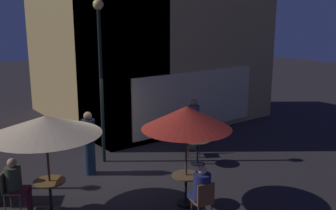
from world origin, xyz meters
The scene contains 15 objects.
ground_plane centered at (0.00, 0.00, 0.00)m, with size 60.00×60.00×0.00m, color #282326.
cafe_building centered at (3.56, 3.91, 4.80)m, with size 7.89×7.61×9.62m.
street_lamp_near_corner centered at (0.43, 0.94, 3.06)m, with size 0.29×0.29×4.68m.
cafe_table_0 centered at (0.61, -2.62, 0.50)m, with size 0.64×0.64×0.73m.
cafe_table_1 centered at (-1.95, -1.06, 0.51)m, with size 0.68×0.68×0.73m.
cafe_table_2 centered at (2.50, -0.89, 0.51)m, with size 0.69×0.69×0.72m.
patio_umbrella_0 centered at (0.61, -2.62, 2.06)m, with size 1.99×1.99×2.32m.
patio_umbrella_1 centered at (-1.95, -1.06, 1.97)m, with size 2.36×2.36×2.18m.
cafe_chair_0 centered at (0.41, -3.43, 0.53)m, with size 0.47×0.47×0.89m.
cafe_chair_1 centered at (-2.65, -0.54, 0.58)m, with size 0.59×0.59×0.95m.
cafe_chair_2 centered at (2.89, -0.20, 0.56)m, with size 0.58×0.58×0.92m.
patron_seated_0 centered at (0.44, -3.30, 0.70)m, with size 0.45×0.55×1.23m.
patron_seated_1 centered at (-2.53, -0.63, 0.71)m, with size 0.53×0.50×1.25m.
patron_standing_2 centered at (-0.32, 0.36, 0.88)m, with size 0.37×0.37×1.75m.
patron_standing_3 centered at (3.31, 0.22, 0.83)m, with size 0.35×0.35×1.65m.
Camera 1 is at (-4.61, -8.81, 4.19)m, focal length 41.20 mm.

